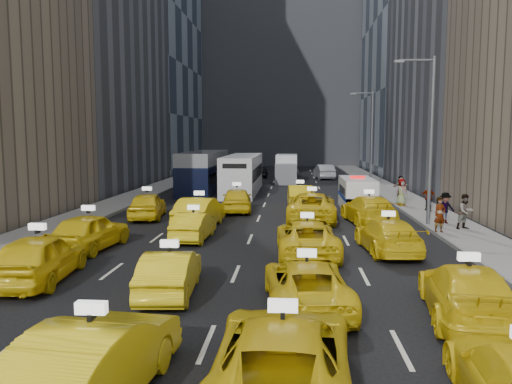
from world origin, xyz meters
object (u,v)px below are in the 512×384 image
at_px(double_decker, 204,172).
at_px(box_truck, 286,169).
at_px(taxi_1, 93,362).
at_px(pedestrian_0, 440,215).
at_px(city_bus, 243,174).
at_px(nypd_van, 357,194).
at_px(taxi_2, 282,358).

relative_size(double_decker, box_truck, 1.84).
relative_size(taxi_1, pedestrian_0, 2.78).
bearing_deg(city_bus, taxi_1, -92.70).
relative_size(double_decker, pedestrian_0, 6.92).
height_order(taxi_1, nypd_van, nypd_van).
xyz_separation_m(box_truck, pedestrian_0, (7.87, -27.72, -0.41)).
relative_size(nypd_van, pedestrian_0, 3.11).
bearing_deg(nypd_van, city_bus, 125.82).
relative_size(taxi_2, nypd_van, 1.03).
bearing_deg(city_bus, nypd_van, -52.34).
xyz_separation_m(taxi_1, box_truck, (2.90, 44.12, 0.63)).
bearing_deg(taxi_2, pedestrian_0, -113.02).
bearing_deg(city_bus, double_decker, 168.72).
distance_m(taxi_1, double_decker, 35.33).
distance_m(city_bus, pedestrian_0, 21.57).
height_order(city_bus, pedestrian_0, city_bus).
bearing_deg(box_truck, city_bus, -115.39).
bearing_deg(pedestrian_0, taxi_1, -146.75).
bearing_deg(taxi_1, pedestrian_0, -117.02).
distance_m(taxi_2, double_decker, 35.42).
xyz_separation_m(taxi_2, pedestrian_0, (7.38, 15.90, 0.25)).
distance_m(taxi_2, pedestrian_0, 17.53).
relative_size(taxi_1, nypd_van, 0.90).
relative_size(taxi_2, box_truck, 0.85).
distance_m(taxi_2, nypd_van, 24.85).
distance_m(box_truck, pedestrian_0, 28.82).
xyz_separation_m(double_decker, city_bus, (3.47, -0.45, -0.12)).
distance_m(taxi_2, city_bus, 34.39).
bearing_deg(double_decker, pedestrian_0, -54.66).
xyz_separation_m(taxi_1, double_decker, (-4.22, 35.07, 0.92)).
height_order(taxi_1, pedestrian_0, pedestrian_0).
relative_size(taxi_2, pedestrian_0, 3.20).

